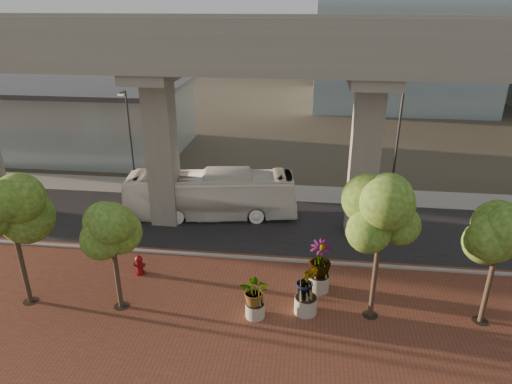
# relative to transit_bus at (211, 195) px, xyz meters

# --- Properties ---
(ground) EXTENTS (160.00, 160.00, 0.00)m
(ground) POSITION_rel_transit_bus_xyz_m (3.32, -3.01, -1.53)
(ground) COLOR #3A352A
(ground) RESTS_ON ground
(brick_plaza) EXTENTS (70.00, 13.00, 0.06)m
(brick_plaza) POSITION_rel_transit_bus_xyz_m (3.32, -11.01, -1.50)
(brick_plaza) COLOR brown
(brick_plaza) RESTS_ON ground
(asphalt_road) EXTENTS (90.00, 8.00, 0.04)m
(asphalt_road) POSITION_rel_transit_bus_xyz_m (3.32, -1.01, -1.51)
(asphalt_road) COLOR black
(asphalt_road) RESTS_ON ground
(curb_strip) EXTENTS (70.00, 0.25, 0.16)m
(curb_strip) POSITION_rel_transit_bus_xyz_m (3.32, -5.01, -1.45)
(curb_strip) COLOR gray
(curb_strip) RESTS_ON ground
(far_sidewalk) EXTENTS (90.00, 3.00, 0.06)m
(far_sidewalk) POSITION_rel_transit_bus_xyz_m (3.32, 4.49, -1.50)
(far_sidewalk) COLOR gray
(far_sidewalk) RESTS_ON ground
(transit_viaduct) EXTENTS (72.00, 5.60, 12.40)m
(transit_viaduct) POSITION_rel_transit_bus_xyz_m (3.32, -1.01, 5.75)
(transit_viaduct) COLOR gray
(transit_viaduct) RESTS_ON ground
(station_pavilion) EXTENTS (23.00, 13.00, 6.30)m
(station_pavilion) POSITION_rel_transit_bus_xyz_m (-16.68, 12.99, 1.68)
(station_pavilion) COLOR #A1B3B8
(station_pavilion) RESTS_ON ground
(transit_bus) EXTENTS (11.26, 4.07, 3.07)m
(transit_bus) POSITION_rel_transit_bus_xyz_m (0.00, 0.00, 0.00)
(transit_bus) COLOR white
(transit_bus) RESTS_ON ground
(fire_hydrant) EXTENTS (0.55, 0.49, 1.10)m
(fire_hydrant) POSITION_rel_transit_bus_xyz_m (-2.27, -7.18, -0.95)
(fire_hydrant) COLOR maroon
(fire_hydrant) RESTS_ON ground
(planter_front) EXTENTS (1.93, 1.93, 2.12)m
(planter_front) POSITION_rel_transit_bus_xyz_m (4.08, -9.88, -0.19)
(planter_front) COLOR gray
(planter_front) RESTS_ON ground
(planter_right) EXTENTS (2.51, 2.51, 2.68)m
(planter_right) POSITION_rel_transit_bus_xyz_m (6.91, -7.48, 0.15)
(planter_right) COLOR #9B948C
(planter_right) RESTS_ON ground
(planter_left) EXTENTS (2.29, 2.29, 2.52)m
(planter_left) POSITION_rel_transit_bus_xyz_m (6.32, -9.32, 0.05)
(planter_left) COLOR gray
(planter_left) RESTS_ON ground
(street_tree_far_west) EXTENTS (4.02, 4.02, 6.47)m
(street_tree_far_west) POSITION_rel_transit_bus_xyz_m (-6.58, -10.08, 3.14)
(street_tree_far_west) COLOR #4A382A
(street_tree_far_west) RESTS_ON ground
(street_tree_near_west) EXTENTS (3.11, 3.11, 5.38)m
(street_tree_near_west) POSITION_rel_transit_bus_xyz_m (-2.18, -9.91, 2.46)
(street_tree_near_west) COLOR #4A382A
(street_tree_near_west) RESTS_ON ground
(street_tree_near_east) EXTENTS (3.65, 3.65, 6.74)m
(street_tree_near_east) POSITION_rel_transit_bus_xyz_m (9.23, -9.18, 3.58)
(street_tree_near_east) COLOR #4A382A
(street_tree_near_east) RESTS_ON ground
(street_tree_far_east) EXTENTS (3.39, 3.39, 5.65)m
(street_tree_far_east) POSITION_rel_transit_bus_xyz_m (14.03, -9.00, 2.61)
(street_tree_far_east) COLOR #4A382A
(street_tree_far_east) RESTS_ON ground
(streetlamp_west) EXTENTS (0.36, 1.05, 7.25)m
(streetlamp_west) POSITION_rel_transit_bus_xyz_m (-6.89, 4.35, 2.70)
(streetlamp_west) COLOR #29292D
(streetlamp_west) RESTS_ON ground
(streetlamp_east) EXTENTS (0.44, 1.29, 8.87)m
(streetlamp_east) POSITION_rel_transit_bus_xyz_m (11.88, 3.23, 3.64)
(streetlamp_east) COLOR #323237
(streetlamp_east) RESTS_ON ground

